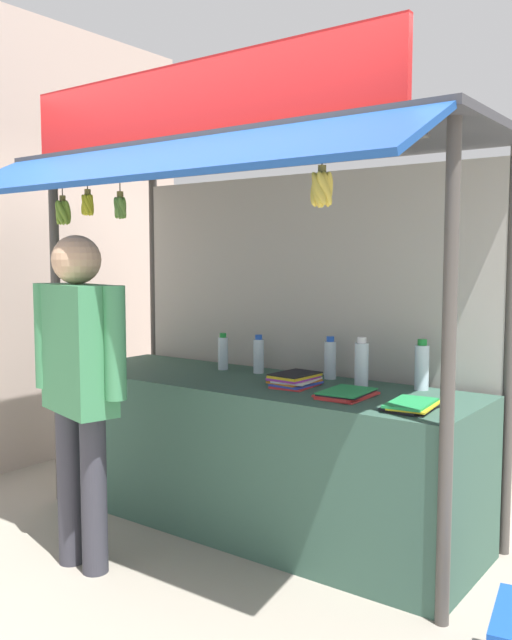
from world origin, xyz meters
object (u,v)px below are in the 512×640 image
Objects in this scene: magazine_stack_far_right at (93,363)px; banana_bunch_inner_left at (120,207)px; banana_bunch_rightmost at (88,204)px; magazine_stack_back_left at (347,394)px; banana_bunch_leftmost at (63,212)px; water_bottle_left at (259,355)px; vendor_person at (79,371)px; banana_bunch_inner_right at (322,189)px; water_bottle_mid_right at (223,353)px; water_bottle_far_left at (422,366)px; magazine_stack_back_right at (412,405)px; magazine_stack_front_right at (295,380)px; water_bottle_rear_center at (330,359)px; water_bottle_center at (362,364)px.

magazine_stack_far_right is 1.14m from banana_bunch_inner_left.
banana_bunch_rightmost and banana_bunch_inner_left have the same top height.
banana_bunch_leftmost reaches higher than magazine_stack_back_left.
water_bottle_left is 0.85× the size of banana_bunch_leftmost.
vendor_person is (0.45, -0.46, -0.86)m from banana_bunch_rightmost.
water_bottle_left is 0.93× the size of banana_bunch_inner_right.
water_bottle_mid_right is at bearing 29.77° from magazine_stack_far_right.
magazine_stack_back_left is (1.78, 0.13, -0.01)m from magazine_stack_far_right.
banana_bunch_leftmost is (0.08, -0.27, 0.94)m from magazine_stack_far_right.
water_bottle_far_left is at bearing 5.03° from water_bottle_left.
banana_bunch_leftmost is at bearing -157.26° from water_bottle_far_left.
banana_bunch_rightmost reaches higher than vendor_person.
magazine_stack_back_right is 1.42× the size of banana_bunch_rightmost.
magazine_stack_front_right is at bearing 8.95° from magazine_stack_far_right.
magazine_stack_back_right is 0.20× the size of vendor_person.
water_bottle_rear_center is 1.81m from banana_bunch_leftmost.
vendor_person is at bearing -124.50° from magazine_stack_front_right.
banana_bunch_rightmost reaches higher than water_bottle_left.
water_bottle_left is 0.80× the size of magazine_stack_front_right.
water_bottle_center is at bearing 34.31° from magazine_stack_front_right.
banana_bunch_inner_right is at bearing -131.50° from magazine_stack_back_right.
banana_bunch_leftmost is 0.17× the size of vendor_person.
banana_bunch_leftmost is (-1.70, -0.40, 0.96)m from magazine_stack_back_left.
vendor_person is (-0.24, -1.18, 0.04)m from water_bottle_left.
water_bottle_center is (0.71, -0.02, 0.02)m from water_bottle_left.
banana_bunch_inner_left is at bearing 179.90° from banana_bunch_inner_right.
magazine_stack_back_right is (0.75, -0.16, -0.02)m from magazine_stack_front_right.
banana_bunch_rightmost reaches higher than magazine_stack_back_left.
banana_bunch_rightmost is at bearing -169.79° from magazine_stack_back_right.
banana_bunch_leftmost is at bearing -166.70° from magazine_stack_back_left.
magazine_stack_front_right is at bearing -97.10° from water_bottle_rear_center.
vendor_person is at bearing -33.77° from banana_bunch_leftmost.
banana_bunch_leftmost is at bearing -179.83° from banana_bunch_rightmost.
banana_bunch_rightmost is 0.83× the size of banana_bunch_leftmost.
water_bottle_rear_center is 0.83× the size of magazine_stack_far_right.
banana_bunch_rightmost is at bearing -164.76° from magazine_stack_back_left.
water_bottle_center is (0.97, 0.00, 0.02)m from water_bottle_mid_right.
water_bottle_center is 1.97m from banana_bunch_leftmost.
banana_bunch_inner_right reaches higher than magazine_stack_front_right.
water_bottle_left is 0.48m from magazine_stack_front_right.
water_bottle_mid_right is 0.70m from magazine_stack_front_right.
water_bottle_left is 1.45m from banana_bunch_leftmost.
banana_bunch_rightmost is 0.89× the size of banana_bunch_inner_left.
magazine_stack_back_left is at bearing -22.04° from water_bottle_left.
water_bottle_rear_center reaches higher than magazine_stack_front_right.
magazine_stack_far_right is 1.06m from banana_bunch_rightmost.
water_bottle_mid_right is 0.14× the size of vendor_person.
magazine_stack_back_right is 1.27× the size of banana_bunch_inner_left.
vendor_person is (-0.95, -1.15, 0.02)m from water_bottle_center.
water_bottle_left is 0.86× the size of water_bottle_center.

